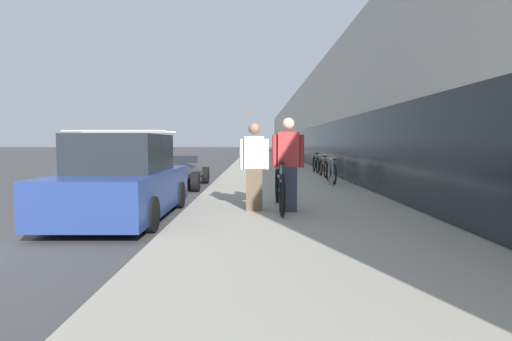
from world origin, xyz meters
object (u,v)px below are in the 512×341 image
bike_rack_hoop (329,169)px  vintage_roadster_curbside (177,174)px  person_bystander (252,167)px  cruiser_bike_middle (321,168)px  parked_sedan_curbside (121,181)px  person_rider (286,165)px  cruiser_bike_farthest (314,164)px  cruiser_bike_nearest (329,172)px  tandem_bicycle (278,188)px

bike_rack_hoop → vintage_roadster_curbside: (-4.87, 0.84, -0.21)m
person_bystander → cruiser_bike_middle: person_bystander is taller
parked_sedan_curbside → bike_rack_hoop: bearing=42.7°
person_rider → person_bystander: 0.67m
cruiser_bike_farthest → parked_sedan_curbside: bearing=-117.9°
cruiser_bike_farthest → parked_sedan_curbside: 11.23m
vintage_roadster_curbside → cruiser_bike_farthest: bearing=41.2°
cruiser_bike_nearest → parked_sedan_curbside: bearing=-133.5°
tandem_bicycle → cruiser_bike_farthest: (2.18, 9.65, -0.04)m
person_rider → bike_rack_hoop: person_rider is taller
person_bystander → cruiser_bike_farthest: 10.17m
tandem_bicycle → cruiser_bike_farthest: size_ratio=1.42×
person_bystander → cruiser_bike_middle: size_ratio=1.02×
tandem_bicycle → vintage_roadster_curbside: tandem_bicycle is taller
tandem_bicycle → cruiser_bike_nearest: size_ratio=1.49×
person_rider → cruiser_bike_farthest: person_rider is taller
person_bystander → cruiser_bike_nearest: (2.50, 5.19, -0.51)m
tandem_bicycle → parked_sedan_curbside: bearing=-174.8°
vintage_roadster_curbside → tandem_bicycle: bearing=-59.2°
person_rider → parked_sedan_curbside: 3.23m
person_bystander → cruiser_bike_farthest: bearing=74.6°
person_rider → cruiser_bike_farthest: (2.04, 9.94, -0.54)m
cruiser_bike_farthest → vintage_roadster_curbside: bearing=-138.8°
tandem_bicycle → bike_rack_hoop: 4.62m
cruiser_bike_farthest → vintage_roadster_curbside: (-5.21, -4.57, -0.07)m
cruiser_bike_middle → cruiser_bike_farthest: size_ratio=0.98×
tandem_bicycle → vintage_roadster_curbside: size_ratio=0.60×
person_rider → person_bystander: (-0.66, 0.15, -0.05)m
person_rider → cruiser_bike_nearest: 5.68m
person_rider → parked_sedan_curbside: bearing=179.7°
bike_rack_hoop → cruiser_bike_middle: size_ratio=0.50×
cruiser_bike_nearest → cruiser_bike_middle: cruiser_bike_middle is taller
cruiser_bike_farthest → person_rider: bearing=-101.6°
vintage_roadster_curbside → person_rider: bearing=-59.4°
bike_rack_hoop → parked_sedan_curbside: 6.66m
tandem_bicycle → cruiser_bike_farthest: bearing=77.3°
parked_sedan_curbside → vintage_roadster_curbside: 5.36m
tandem_bicycle → person_bystander: bearing=-164.1°
tandem_bicycle → cruiser_bike_nearest: bearing=68.4°
cruiser_bike_nearest → cruiser_bike_middle: size_ratio=0.97×
cruiser_bike_nearest → cruiser_bike_farthest: (0.19, 4.60, 0.02)m
person_bystander → vintage_roadster_curbside: (-2.52, 5.23, -0.56)m
parked_sedan_curbside → tandem_bicycle: bearing=5.2°
cruiser_bike_farthest → tandem_bicycle: bearing=-102.7°
cruiser_bike_farthest → cruiser_bike_nearest: bearing=-92.3°
tandem_bicycle → cruiser_bike_farthest: tandem_bicycle is taller
person_bystander → vintage_roadster_curbside: bearing=115.8°
bike_rack_hoop → cruiser_bike_nearest: size_ratio=0.51×
person_bystander → bike_rack_hoop: 4.99m
person_rider → cruiser_bike_farthest: size_ratio=1.05×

